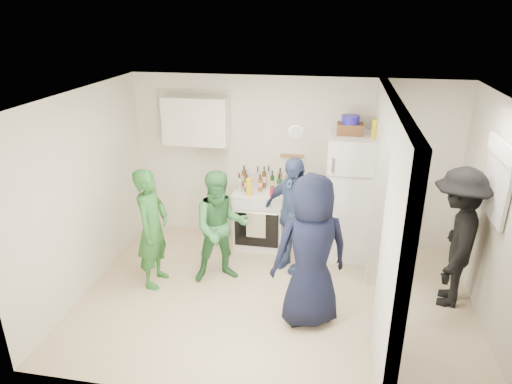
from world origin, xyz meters
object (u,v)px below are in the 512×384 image
at_px(blue_bowl, 351,119).
at_px(person_green_center, 221,227).
at_px(yellow_cup_stack_top, 375,129).
at_px(person_green_left, 152,228).
at_px(person_denim, 293,214).
at_px(person_nook, 456,238).
at_px(stove, 260,217).
at_px(person_navy, 311,252).
at_px(wicker_basket, 350,129).
at_px(fridge, 352,197).

relative_size(blue_bowl, person_green_center, 0.16).
height_order(yellow_cup_stack_top, person_green_left, yellow_cup_stack_top).
height_order(person_denim, person_nook, person_nook).
xyz_separation_m(person_green_left, person_green_center, (0.83, 0.25, -0.03)).
relative_size(yellow_cup_stack_top, person_green_left, 0.16).
bearing_deg(person_nook, blue_bowl, -114.34).
xyz_separation_m(stove, person_navy, (0.86, -1.72, 0.45)).
bearing_deg(wicker_basket, stove, -179.07).
distance_m(person_denim, person_navy, 1.18).
height_order(person_green_left, person_navy, person_navy).
bearing_deg(stove, yellow_cup_stack_top, -4.81).
xyz_separation_m(blue_bowl, yellow_cup_stack_top, (0.32, -0.15, -0.08)).
distance_m(fridge, wicker_basket, 0.97).
distance_m(stove, yellow_cup_stack_top, 2.13).
distance_m(yellow_cup_stack_top, person_navy, 2.01).
bearing_deg(fridge, person_denim, -144.41).
bearing_deg(person_denim, blue_bowl, 74.97).
xyz_separation_m(person_green_center, person_denim, (0.88, 0.45, 0.05)).
bearing_deg(person_nook, person_denim, -87.78).
xyz_separation_m(fridge, blue_bowl, (-0.10, 0.05, 1.10)).
bearing_deg(person_green_left, blue_bowl, -58.45).
height_order(wicker_basket, person_green_left, wicker_basket).
bearing_deg(person_nook, wicker_basket, -114.34).
xyz_separation_m(wicker_basket, blue_bowl, (0.00, 0.00, 0.13)).
bearing_deg(yellow_cup_stack_top, blue_bowl, 154.89).
bearing_deg(person_navy, fridge, -128.06).
distance_m(stove, person_green_center, 1.14).
distance_m(wicker_basket, person_navy, 2.02).
relative_size(person_denim, person_navy, 0.90).
distance_m(fridge, person_navy, 1.75).
distance_m(stove, person_denim, 0.88).
relative_size(blue_bowl, yellow_cup_stack_top, 0.96).
relative_size(yellow_cup_stack_top, person_nook, 0.14).
xyz_separation_m(person_navy, person_nook, (1.65, 0.67, -0.03)).
height_order(person_green_left, person_green_center, person_green_left).
distance_m(blue_bowl, person_navy, 2.09).
bearing_deg(person_navy, wicker_basket, -124.52).
distance_m(person_green_left, person_navy, 2.07).
height_order(stove, fridge, fridge).
relative_size(person_green_center, person_nook, 0.87).
height_order(fridge, yellow_cup_stack_top, yellow_cup_stack_top).
bearing_deg(person_nook, person_green_center, -74.78).
bearing_deg(person_denim, person_navy, -41.21).
xyz_separation_m(wicker_basket, person_green_center, (-1.56, -1.06, -1.10)).
distance_m(stove, person_green_left, 1.77).
height_order(wicker_basket, person_green_center, wicker_basket).
relative_size(person_navy, person_nook, 1.03).
bearing_deg(stove, person_green_left, -132.02).
height_order(fridge, person_navy, fridge).
xyz_separation_m(wicker_basket, person_navy, (-0.36, -1.74, -0.97)).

